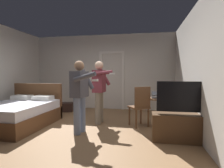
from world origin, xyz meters
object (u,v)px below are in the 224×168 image
at_px(tv_flatscreen, 183,124).
at_px(suitcase_dark, 64,107).
at_px(laptop, 158,96).
at_px(bottle_on_table, 166,94).
at_px(bed, 18,113).
at_px(person_blue_shirt, 80,92).
at_px(person_striped_shirt, 100,88).
at_px(side_table, 159,107).
at_px(wooden_chair, 140,105).

relative_size(tv_flatscreen, suitcase_dark, 1.89).
height_order(laptop, bottle_on_table, bottle_on_table).
relative_size(bed, suitcase_dark, 3.14).
bearing_deg(laptop, bottle_on_table, -12.35).
bearing_deg(person_blue_shirt, bed, 171.05).
bearing_deg(laptop, person_striped_shirt, 177.15).
height_order(side_table, laptop, laptop).
bearing_deg(tv_flatscreen, person_striped_shirt, 152.11).
distance_m(laptop, bottle_on_table, 0.18).
bearing_deg(suitcase_dark, laptop, -34.66).
relative_size(tv_flatscreen, laptop, 3.45).
height_order(person_blue_shirt, person_striped_shirt, person_striped_shirt).
relative_size(bed, laptop, 5.72).
bearing_deg(wooden_chair, person_blue_shirt, -150.89).
relative_size(bed, tv_flatscreen, 1.66).
height_order(side_table, suitcase_dark, side_table).
distance_m(person_striped_shirt, suitcase_dark, 2.15).
bearing_deg(suitcase_dark, wooden_chair, -39.61).
distance_m(person_blue_shirt, person_striped_shirt, 0.92).
relative_size(bottle_on_table, suitcase_dark, 0.45).
distance_m(tv_flatscreen, person_blue_shirt, 2.19).
height_order(side_table, person_striped_shirt, person_striped_shirt).
bearing_deg(wooden_chair, laptop, 13.29).
bearing_deg(person_striped_shirt, laptop, -2.85).
relative_size(bottle_on_table, person_striped_shirt, 0.17).
relative_size(laptop, wooden_chair, 0.34).
distance_m(wooden_chair, suitcase_dark, 3.03).
relative_size(laptop, person_striped_shirt, 0.21).
distance_m(laptop, person_blue_shirt, 1.90).
height_order(wooden_chair, suitcase_dark, wooden_chair).
bearing_deg(bottle_on_table, wooden_chair, -173.85).
bearing_deg(bottle_on_table, side_table, 150.26).
xyz_separation_m(bottle_on_table, suitcase_dark, (-3.25, 1.33, -0.67)).
bearing_deg(person_blue_shirt, laptop, 25.48).
distance_m(wooden_chair, person_striped_shirt, 1.16).
bearing_deg(side_table, tv_flatscreen, -68.95).
xyz_separation_m(bed, person_striped_shirt, (1.94, 0.62, 0.63)).
bearing_deg(tv_flatscreen, suitcase_dark, 147.46).
distance_m(bed, bottle_on_table, 3.68).
distance_m(side_table, person_blue_shirt, 1.99).
bearing_deg(suitcase_dark, bed, -113.05).
bearing_deg(person_blue_shirt, wooden_chair, 29.11).
xyz_separation_m(tv_flatscreen, side_table, (-0.38, 0.98, 0.14)).
xyz_separation_m(side_table, wooden_chair, (-0.46, -0.14, 0.08)).
xyz_separation_m(side_table, suitcase_dark, (-3.11, 1.25, -0.32)).
height_order(laptop, wooden_chair, wooden_chair).
bearing_deg(wooden_chair, person_striped_shirt, 170.70).
bearing_deg(side_table, person_striped_shirt, 178.82).
distance_m(tv_flatscreen, person_striped_shirt, 2.24).
bearing_deg(person_striped_shirt, side_table, -1.18).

